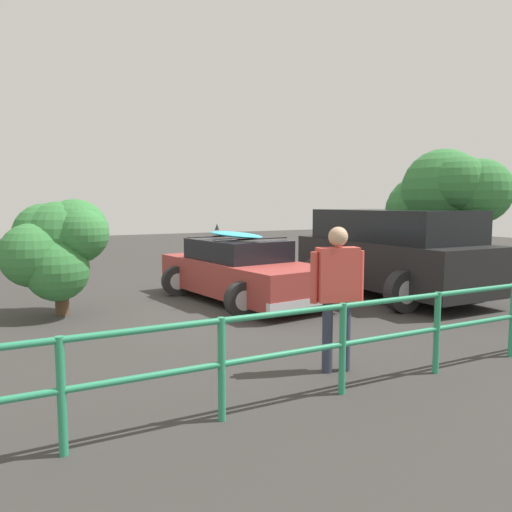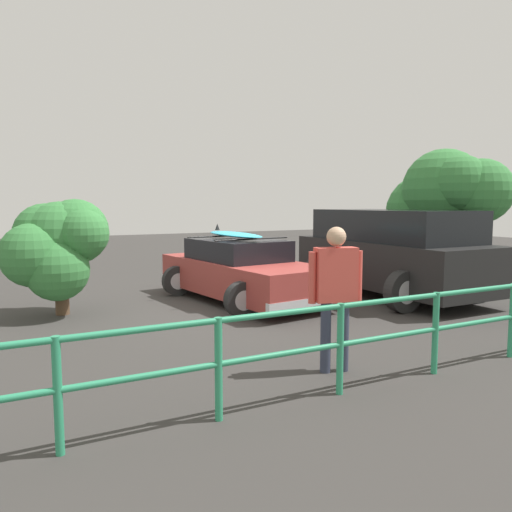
{
  "view_description": "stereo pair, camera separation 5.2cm",
  "coord_description": "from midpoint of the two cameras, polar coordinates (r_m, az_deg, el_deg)",
  "views": [
    {
      "loc": [
        3.7,
        8.42,
        1.93
      ],
      "look_at": [
        -0.62,
        0.26,
        0.95
      ],
      "focal_mm": 35.0,
      "sensor_mm": 36.0,
      "label": 1
    },
    {
      "loc": [
        3.65,
        8.44,
        1.93
      ],
      "look_at": [
        -0.62,
        0.26,
        0.95
      ],
      "focal_mm": 35.0,
      "sensor_mm": 36.0,
      "label": 2
    }
  ],
  "objects": [
    {
      "name": "railing_fence",
      "position": [
        5.56,
        15.1,
        -7.82
      ],
      "size": [
        9.38,
        0.07,
        0.94
      ],
      "color": "#2D9366",
      "rests_on": "ground"
    },
    {
      "name": "ground_plane",
      "position": [
        9.4,
        -4.24,
        -5.87
      ],
      "size": [
        44.0,
        44.0,
        0.02
      ],
      "primitive_type": "cube",
      "color": "#383533",
      "rests_on": "ground"
    },
    {
      "name": "bush_near_right",
      "position": [
        11.39,
        20.56,
        5.57
      ],
      "size": [
        1.93,
        2.83,
        3.07
      ],
      "color": "brown",
      "rests_on": "ground"
    },
    {
      "name": "person_bystander",
      "position": [
        5.73,
        9.01,
        -3.34
      ],
      "size": [
        0.63,
        0.29,
        1.67
      ],
      "color": "#33384C",
      "rests_on": "ground"
    },
    {
      "name": "suv_car",
      "position": [
        10.72,
        15.1,
        0.47
      ],
      "size": [
        2.62,
        4.53,
        1.79
      ],
      "color": "black",
      "rests_on": "ground"
    },
    {
      "name": "sedan_car",
      "position": [
        9.89,
        -1.9,
        -1.72
      ],
      "size": [
        2.54,
        4.21,
        1.5
      ],
      "color": "#9E3833",
      "rests_on": "ground"
    },
    {
      "name": "bush_near_left",
      "position": [
        9.16,
        -21.87,
        1.37
      ],
      "size": [
        1.82,
        1.56,
        2.01
      ],
      "color": "brown",
      "rests_on": "ground"
    }
  ]
}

